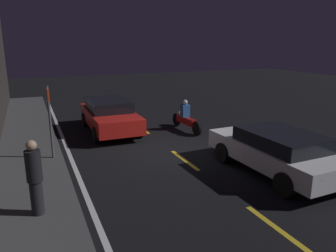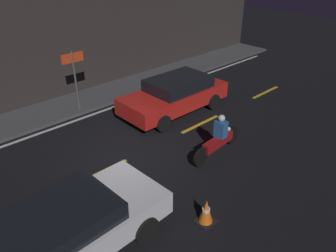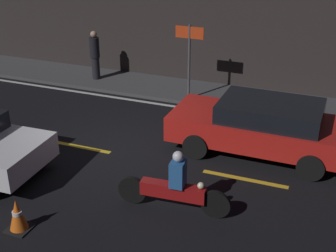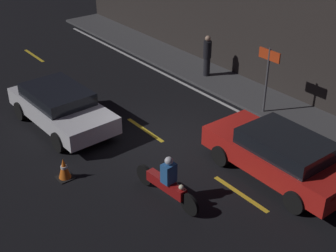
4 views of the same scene
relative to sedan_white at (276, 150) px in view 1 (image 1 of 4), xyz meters
The scene contains 13 objects.
ground_plane 3.75m from the sedan_white, 33.71° to the left, with size 56.00×56.00×0.00m, color black.
raised_curb 7.50m from the sedan_white, 65.84° to the left, with size 28.00×2.06×0.11m.
lane_dash_b 3.26m from the sedan_white, 140.15° to the left, with size 2.00×0.14×0.01m.
lane_dash_c 2.99m from the sedan_white, 44.76° to the left, with size 2.00×0.14×0.01m.
lane_dash_d 6.90m from the sedan_white, 17.28° to the left, with size 2.00×0.14×0.01m.
lane_dash_e 11.27m from the sedan_white, 10.45° to the left, with size 2.00×0.14×0.01m.
lane_solid_kerb 6.36m from the sedan_white, 61.09° to the left, with size 25.20×0.14×0.01m.
sedan_white is the anchor object (origin of this frame).
taxi_red 7.47m from the sedan_white, 27.77° to the left, with size 4.49×2.01×1.40m.
motorcycle 5.46m from the sedan_white, ahead, with size 2.39×0.38×1.37m.
traffic_cone_near 3.25m from the sedan_white, 25.87° to the right, with size 0.46×0.46×0.67m.
pedestrian 6.71m from the sedan_white, 89.82° to the left, with size 0.34×0.34×1.73m.
shop_sign 7.23m from the sedan_white, 58.40° to the left, with size 0.90×0.08×2.40m.
Camera 1 is at (-10.31, 4.60, 3.89)m, focal length 35.00 mm.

